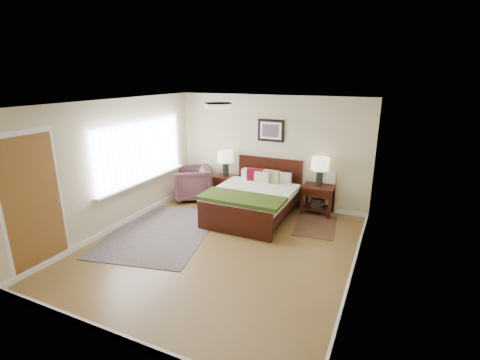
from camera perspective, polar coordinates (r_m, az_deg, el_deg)
The scene contains 18 objects.
floor at distance 6.27m, azimuth -3.21°, elevation -10.94°, with size 5.00×5.00×0.00m, color olive.
back_wall at distance 8.01m, azimuth 5.02°, elevation 4.80°, with size 4.50×0.04×2.50m, color beige.
front_wall at distance 3.92m, azimuth -21.04°, elevation -9.65°, with size 4.50×0.04×2.50m, color beige.
left_wall at distance 7.10m, azimuth -19.69°, elevation 2.27°, with size 0.04×5.00×2.50m, color beige.
right_wall at distance 5.18m, azimuth 19.21°, elevation -2.96°, with size 0.04×5.00×2.50m, color beige.
ceiling at distance 5.56m, azimuth -3.64°, elevation 12.50°, with size 4.50×5.00×0.02m, color white.
window at distance 7.53m, azimuth -15.83°, elevation 4.42°, with size 0.11×2.72×1.32m.
door at distance 6.06m, azimuth -30.81°, elevation -3.37°, with size 0.06×1.00×2.18m.
ceil_fixture at distance 5.56m, azimuth -3.63°, elevation 12.14°, with size 0.44×0.44×0.08m.
bed at distance 7.33m, azimuth 2.31°, elevation -2.43°, with size 1.66×2.00×1.08m.
wall_art at distance 7.89m, azimuth 5.08°, elevation 8.09°, with size 0.62×0.05×0.50m.
nightstand_left at distance 8.39m, azimuth -2.39°, elevation -0.18°, with size 0.49×0.44×0.58m.
nightstand_right at distance 7.71m, azimuth 12.67°, elevation -2.74°, with size 0.65×0.48×0.64m.
lamp_left at distance 8.26m, azimuth -2.37°, elevation 3.57°, with size 0.38×0.38×0.61m.
lamp_right at distance 7.52m, azimuth 13.03°, elevation 2.28°, with size 0.38×0.38×0.61m.
armchair at distance 8.51m, azimuth -7.90°, elevation -0.52°, with size 0.84×0.87×0.79m, color brown.
rug_persian at distance 6.98m, azimuth -12.90°, elevation -8.24°, with size 1.82×2.57×0.01m, color #0B0F39.
rug_navy at distance 7.22m, azimuth 12.29°, elevation -7.32°, with size 0.79×1.18×0.01m, color black.
Camera 1 is at (2.62, -4.88, 2.93)m, focal length 26.00 mm.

